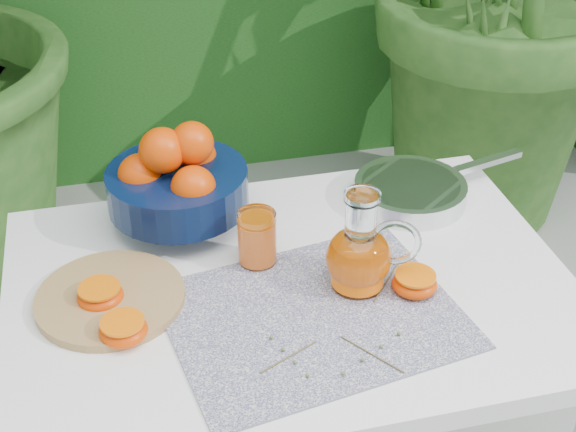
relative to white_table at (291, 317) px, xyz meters
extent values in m
cube|color=white|center=(0.00, 0.00, 0.06)|extent=(1.00, 0.70, 0.04)
cylinder|color=white|center=(-0.45, 0.30, -0.31)|extent=(0.04, 0.04, 0.71)
cylinder|color=white|center=(0.45, 0.30, -0.31)|extent=(0.04, 0.04, 0.71)
cube|color=#0B0E41|center=(0.02, -0.10, 0.08)|extent=(0.53, 0.44, 0.00)
cylinder|color=#AC874E|center=(-0.31, 0.02, 0.09)|extent=(0.31, 0.31, 0.02)
cylinder|color=black|center=(-0.17, 0.23, 0.10)|extent=(0.13, 0.13, 0.04)
cylinder|color=black|center=(-0.17, 0.23, 0.16)|extent=(0.35, 0.35, 0.08)
sphere|color=red|center=(-0.23, 0.24, 0.20)|extent=(0.11, 0.11, 0.08)
sphere|color=red|center=(-0.12, 0.29, 0.20)|extent=(0.11, 0.11, 0.08)
sphere|color=red|center=(-0.14, 0.17, 0.20)|extent=(0.11, 0.11, 0.08)
sphere|color=red|center=(-0.19, 0.30, 0.20)|extent=(0.11, 0.11, 0.08)
sphere|color=red|center=(-0.19, 0.23, 0.25)|extent=(0.11, 0.11, 0.09)
sphere|color=red|center=(-0.13, 0.24, 0.25)|extent=(0.11, 0.11, 0.08)
cylinder|color=white|center=(0.11, -0.04, 0.09)|extent=(0.12, 0.12, 0.01)
ellipsoid|color=white|center=(0.11, -0.04, 0.15)|extent=(0.15, 0.15, 0.11)
cylinder|color=white|center=(0.11, -0.04, 0.23)|extent=(0.07, 0.07, 0.07)
cylinder|color=white|center=(0.11, -0.04, 0.27)|extent=(0.08, 0.08, 0.01)
torus|color=white|center=(0.17, -0.06, 0.18)|extent=(0.09, 0.04, 0.09)
cylinder|color=#D05204|center=(0.11, -0.04, 0.13)|extent=(0.12, 0.12, 0.08)
cylinder|color=white|center=(-0.04, 0.07, 0.14)|extent=(0.07, 0.07, 0.10)
cylinder|color=orange|center=(-0.04, 0.07, 0.13)|extent=(0.06, 0.06, 0.08)
cylinder|color=#FF6307|center=(-0.04, 0.07, 0.17)|extent=(0.06, 0.06, 0.00)
cylinder|color=silver|center=(0.30, 0.21, 0.10)|extent=(0.28, 0.28, 0.04)
cylinder|color=silver|center=(0.30, 0.21, 0.12)|extent=(0.24, 0.24, 0.01)
cube|color=silver|center=(0.50, 0.26, 0.12)|extent=(0.17, 0.06, 0.01)
ellipsoid|color=red|center=(-0.30, -0.08, 0.10)|extent=(0.09, 0.09, 0.04)
cylinder|color=#FF6307|center=(-0.30, -0.08, 0.12)|extent=(0.08, 0.08, 0.00)
ellipsoid|color=red|center=(-0.33, 0.02, 0.10)|extent=(0.09, 0.09, 0.04)
cylinder|color=#FF6307|center=(-0.33, 0.02, 0.12)|extent=(0.08, 0.08, 0.00)
ellipsoid|color=red|center=(0.20, -0.07, 0.10)|extent=(0.09, 0.09, 0.04)
cylinder|color=#FF6307|center=(0.20, -0.07, 0.12)|extent=(0.08, 0.08, 0.00)
cylinder|color=brown|center=(0.08, -0.21, 0.09)|extent=(0.07, 0.10, 0.00)
sphere|color=#516233|center=(0.02, -0.24, 0.09)|extent=(0.01, 0.01, 0.01)
sphere|color=#516233|center=(0.06, -0.22, 0.09)|extent=(0.01, 0.01, 0.01)
sphere|color=#516233|center=(0.10, -0.20, 0.09)|extent=(0.01, 0.01, 0.01)
sphere|color=#516233|center=(0.14, -0.18, 0.09)|extent=(0.01, 0.01, 0.01)
cylinder|color=brown|center=(0.17, -0.03, 0.09)|extent=(0.10, 0.11, 0.00)
sphere|color=#516233|center=(0.11, 0.02, 0.09)|extent=(0.01, 0.01, 0.01)
sphere|color=#516233|center=(0.15, -0.02, 0.09)|extent=(0.01, 0.01, 0.01)
sphere|color=#516233|center=(0.19, -0.05, 0.09)|extent=(0.01, 0.01, 0.01)
sphere|color=#516233|center=(0.23, -0.08, 0.09)|extent=(0.01, 0.01, 0.01)
cylinder|color=brown|center=(-0.05, -0.19, 0.09)|extent=(0.10, 0.05, 0.00)
sphere|color=#516233|center=(-0.03, -0.24, 0.09)|extent=(0.01, 0.01, 0.01)
sphere|color=#516233|center=(-0.04, -0.20, 0.09)|extent=(0.01, 0.01, 0.01)
sphere|color=#516233|center=(-0.05, -0.17, 0.09)|extent=(0.01, 0.01, 0.01)
sphere|color=#516233|center=(-0.07, -0.14, 0.09)|extent=(0.01, 0.01, 0.01)
camera|label=1|loc=(-0.27, -1.08, 0.98)|focal=50.00mm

